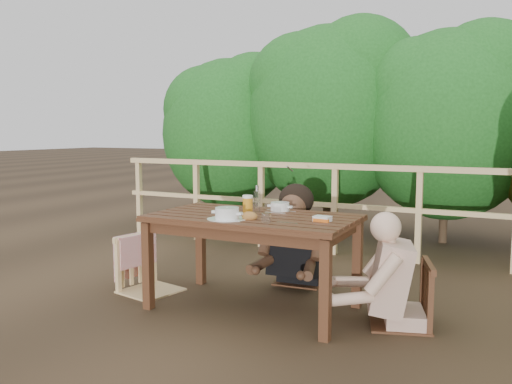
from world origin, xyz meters
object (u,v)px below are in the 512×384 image
at_px(chair_left, 150,240).
at_px(tumbler, 266,219).
at_px(beer_glass, 248,205).
at_px(bread_roll, 250,216).
at_px(bottle, 257,200).
at_px(woman, 302,206).
at_px(chair_far, 301,237).
at_px(soup_near, 227,214).
at_px(soup_far, 280,207).
at_px(chair_right, 401,265).
at_px(diner_right, 407,233).
at_px(table, 253,263).
at_px(butter_tub, 322,220).

distance_m(chair_left, tumbler, 1.26).
bearing_deg(beer_glass, bread_roll, -59.80).
bearing_deg(tumbler, bottle, 123.91).
bearing_deg(woman, chair_far, 86.29).
distance_m(soup_near, bread_roll, 0.17).
bearing_deg(tumbler, soup_far, 103.92).
height_order(chair_right, soup_far, chair_right).
distance_m(beer_glass, tumbler, 0.44).
bearing_deg(diner_right, soup_far, 65.74).
distance_m(chair_left, bottle, 1.02).
xyz_separation_m(table, soup_far, (0.10, 0.29, 0.40)).
relative_size(bread_roll, butter_tub, 0.99).
height_order(chair_right, tumbler, chair_right).
bearing_deg(chair_left, beer_glass, -73.55).
bearing_deg(tumbler, chair_left, 168.80).
xyz_separation_m(woman, soup_far, (0.02, -0.55, 0.06)).
xyz_separation_m(soup_near, bottle, (0.05, 0.38, 0.06)).
distance_m(table, woman, 0.91).
xyz_separation_m(chair_right, soup_far, (-0.99, 0.14, 0.33)).
xyz_separation_m(table, tumbler, (0.23, -0.26, 0.40)).
bearing_deg(beer_glass, soup_near, -93.55).
xyz_separation_m(chair_left, soup_far, (1.07, 0.31, 0.31)).
height_order(table, butter_tub, butter_tub).
bearing_deg(bread_roll, chair_left, 171.13).
bearing_deg(soup_near, chair_right, 18.22).
bearing_deg(table, soup_near, -110.92).
bearing_deg(butter_tub, chair_right, 25.42).
xyz_separation_m(woman, bottle, (-0.11, -0.70, 0.13)).
relative_size(table, beer_glass, 9.83).
bearing_deg(bread_roll, butter_tub, 16.53).
height_order(bottle, butter_tub, bottle).
xyz_separation_m(bread_roll, tumbler, (0.17, -0.08, 0.01)).
height_order(chair_left, soup_far, chair_left).
xyz_separation_m(chair_far, bottle, (-0.11, -0.68, 0.41)).
relative_size(woman, soup_near, 4.69).
height_order(diner_right, bread_roll, diner_right).
relative_size(chair_far, tumbler, 10.35).
xyz_separation_m(bottle, tumbler, (0.27, -0.40, -0.07)).
relative_size(chair_left, soup_far, 3.52).
bearing_deg(table, bread_roll, -70.87).
bearing_deg(chair_far, beer_glass, -104.40).
bearing_deg(diner_right, butter_tub, 91.34).
height_order(chair_right, soup_near, chair_right).
relative_size(soup_near, tumbler, 3.65).
height_order(bread_roll, butter_tub, bread_roll).
bearing_deg(butter_tub, table, -176.52).
height_order(chair_far, soup_near, chair_far).
distance_m(soup_far, tumbler, 0.56).
relative_size(soup_far, tumbler, 3.14).
bearing_deg(tumbler, table, 132.06).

